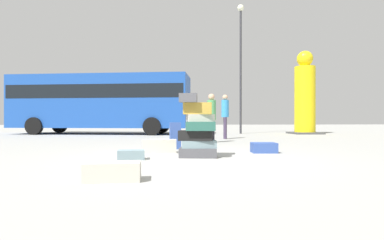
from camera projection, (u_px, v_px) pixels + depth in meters
ground_plane at (191, 159)px, 6.16m from camera, size 80.00×80.00×0.00m
suitcase_tower at (198, 132)px, 6.40m from camera, size 0.84×0.66×1.33m
suitcase_cream_foreground_near at (113, 171)px, 3.93m from camera, size 0.72×0.37×0.24m
suitcase_navy_upright_blue at (175, 136)px, 8.23m from camera, size 0.31×0.34×0.71m
suitcase_slate_left_side at (131, 155)px, 6.03m from camera, size 0.54×0.36×0.18m
suitcase_cream_white_trunk at (160, 146)px, 7.25m from camera, size 0.80×0.29×0.31m
suitcase_navy_behind_tower at (264, 148)px, 7.28m from camera, size 0.61×0.48×0.24m
person_bearded_onlooker at (212, 114)px, 10.45m from camera, size 0.30×0.31×1.67m
person_tourist_with_camera at (225, 112)px, 12.43m from camera, size 0.30×0.34×1.80m
yellow_dummy_statue at (305, 97)px, 16.75m from camera, size 1.55×1.55×4.54m
parked_bus at (102, 100)px, 16.76m from camera, size 9.84×4.14×3.15m
lamp_post at (241, 51)px, 17.01m from camera, size 0.36×0.36×7.18m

